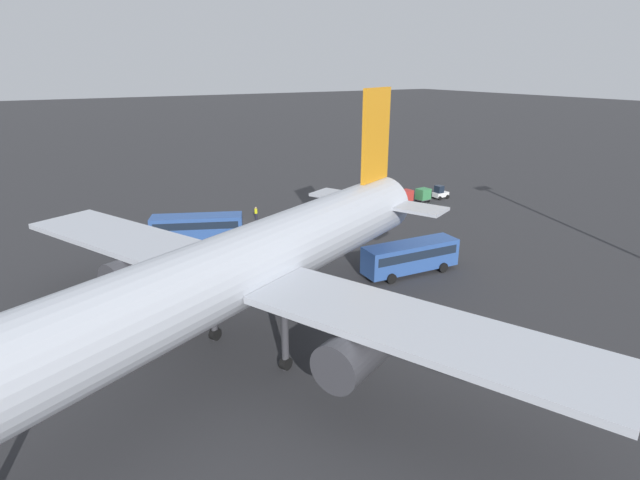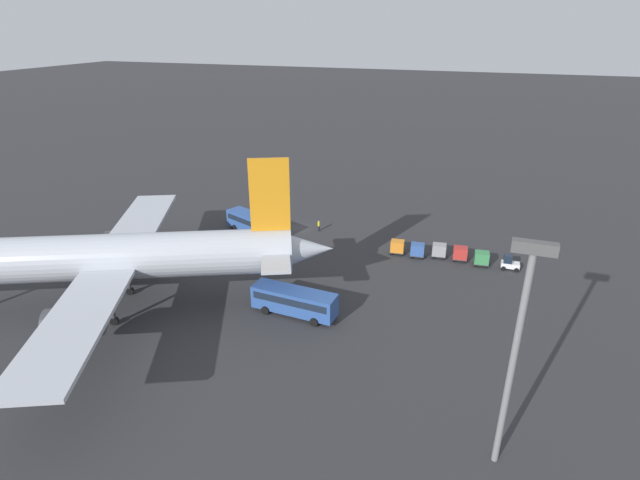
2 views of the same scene
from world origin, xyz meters
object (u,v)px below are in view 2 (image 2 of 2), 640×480
Objects in this scene: airplane at (99,258)px; worker_person at (319,226)px; shuttle_bus_far at (294,300)px; cargo_cart_red at (460,253)px; shuttle_bus_near at (254,223)px; baggage_tug at (509,263)px; cargo_cart_grey at (439,250)px; cargo_cart_blue at (417,250)px; cargo_cart_orange at (397,246)px; cargo_cart_green at (482,258)px.

worker_person is (-15.34, -31.09, -5.82)m from airplane.
cargo_cart_red is (-16.81, -20.99, -0.70)m from shuttle_bus_far.
shuttle_bus_near is 38.69m from baggage_tug.
cargo_cart_grey is 3.09m from cargo_cart_blue.
cargo_cart_blue and cargo_cart_orange have the same top height.
cargo_cart_red is at bearing -5.79° from baggage_tug.
cargo_cart_orange reaches higher than worker_person.
cargo_cart_red is at bearing -11.57° from cargo_cart_green.
airplane is 23.66× the size of cargo_cart_grey.
cargo_cart_blue is at bearing 164.52° from worker_person.
cargo_cart_green is (-40.94, -26.71, -5.50)m from airplane.
cargo_cart_orange is at bearing -2.90° from cargo_cart_blue.
cargo_cart_blue is (-32.09, -26.45, -5.50)m from airplane.
shuttle_bus_near is 10.46m from worker_person.
cargo_cart_blue is (5.90, 0.86, 0.00)m from cargo_cart_red.
shuttle_bus_far is (-15.24, 20.28, 0.03)m from shuttle_bus_near.
worker_person is at bearing -131.40° from shuttle_bus_near.
cargo_cart_grey is 1.00× the size of cargo_cart_blue.
baggage_tug is at bearing -134.58° from shuttle_bus_far.
shuttle_bus_near reaches higher than cargo_cart_red.
cargo_cart_red is 1.00× the size of cargo_cart_grey.
worker_person is at bearing -9.71° from cargo_cart_green.
cargo_cart_green is at bearing 170.29° from worker_person.
cargo_cart_grey is at bearing -155.39° from shuttle_bus_near.
shuttle_bus_near is at bearing -0.01° from cargo_cart_orange.
cargo_cart_blue is 2.96m from cargo_cart_orange.
cargo_cart_blue reaches higher than worker_person.
airplane is 52.43m from baggage_tug.
airplane is 44.80m from cargo_cart_grey.
cargo_cart_orange is at bearing 4.61° from cargo_cart_red.
baggage_tug is 1.14× the size of cargo_cart_orange.
shuttle_bus_far is 25.21m from cargo_cart_grey.
shuttle_bus_near is at bearing -0.33° from cargo_cart_blue.
airplane is 4.75× the size of shuttle_bus_near.
cargo_cart_red is 5.97m from cargo_cart_blue.
cargo_cart_orange is at bearing -1.24° from baggage_tug.
shuttle_bus_far is at bearing 171.96° from airplane.
shuttle_bus_near reaches higher than cargo_cart_blue.
airplane is 41.95m from cargo_cart_blue.
airplane is at bearing 39.50° from cargo_cart_blue.
cargo_cart_red is at bearing -171.68° from cargo_cart_blue.
cargo_cart_grey is (-19.70, 3.72, 0.32)m from worker_person.
worker_person is 25.97m from cargo_cart_green.
cargo_cart_red and cargo_cart_blue have the same top height.
cargo_cart_orange is (15.48, 0.33, 0.25)m from baggage_tug.
baggage_tug is at bearing -178.79° from cargo_cart_orange.
cargo_cart_blue is at bearing 17.29° from cargo_cart_grey.
shuttle_bus_far is 4.73× the size of cargo_cart_orange.
cargo_cart_orange is at bearing 7.42° from cargo_cart_grey.
airplane is 47.11m from cargo_cart_red.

